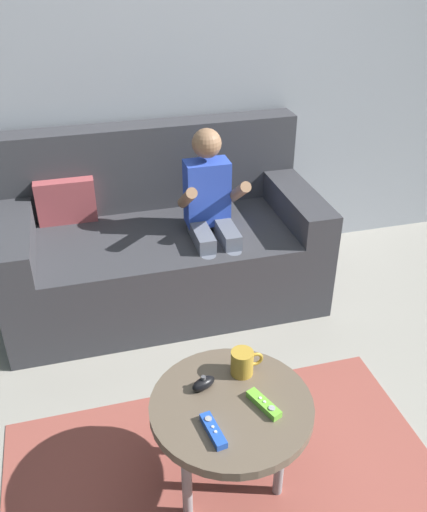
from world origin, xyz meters
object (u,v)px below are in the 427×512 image
at_px(person_seated_on_couch, 211,214).
at_px(coffee_mug, 243,362).
at_px(game_remote_blue_far_corner, 213,430).
at_px(nunchuk_black, 204,383).
at_px(couch, 161,245).
at_px(coffee_table, 231,413).
at_px(game_remote_lime_near_edge, 264,404).

relative_size(person_seated_on_couch, coffee_mug, 8.24).
xyz_separation_m(person_seated_on_couch, coffee_mug, (-0.16, -1.02, -0.06)).
distance_m(game_remote_blue_far_corner, coffee_mug, 0.29).
xyz_separation_m(nunchuk_black, game_remote_blue_far_corner, (-0.02, -0.20, -0.01)).
bearing_deg(couch, nunchuk_black, -93.40).
height_order(game_remote_blue_far_corner, coffee_mug, coffee_mug).
distance_m(couch, person_seated_on_couch, 0.39).
distance_m(nunchuk_black, coffee_mug, 0.16).
distance_m(coffee_table, game_remote_blue_far_corner, 0.15).
bearing_deg(coffee_table, person_seated_on_couch, 78.21).
xyz_separation_m(game_remote_blue_far_corner, coffee_mug, (0.17, 0.23, 0.04)).
distance_m(person_seated_on_couch, nunchuk_black, 1.11).
distance_m(nunchuk_black, game_remote_blue_far_corner, 0.20).
height_order(couch, person_seated_on_couch, person_seated_on_couch).
relative_size(couch, person_seated_on_couch, 1.69).
bearing_deg(game_remote_blue_far_corner, game_remote_lime_near_edge, 18.22).
height_order(couch, nunchuk_black, couch).
bearing_deg(person_seated_on_couch, couch, 142.36).
distance_m(couch, coffee_table, 1.34).
distance_m(coffee_table, game_remote_lime_near_edge, 0.12).
bearing_deg(couch, person_seated_on_couch, -37.64).
bearing_deg(coffee_table, game_remote_lime_near_edge, -25.04).
bearing_deg(couch, game_remote_lime_near_edge, -86.03).
bearing_deg(nunchuk_black, couch, 86.60).
relative_size(couch, nunchuk_black, 16.41).
xyz_separation_m(person_seated_on_couch, nunchuk_black, (-0.31, -1.06, -0.08)).
relative_size(game_remote_lime_near_edge, game_remote_blue_far_corner, 1.00).
distance_m(game_remote_lime_near_edge, coffee_mug, 0.18).
height_order(couch, game_remote_blue_far_corner, couch).
xyz_separation_m(coffee_table, nunchuk_black, (-0.07, 0.09, 0.07)).
height_order(person_seated_on_couch, game_remote_lime_near_edge, person_seated_on_couch).
xyz_separation_m(game_remote_lime_near_edge, coffee_mug, (-0.02, 0.17, 0.04)).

